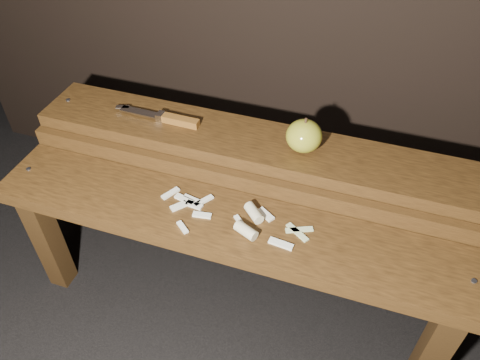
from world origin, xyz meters
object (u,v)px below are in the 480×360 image
(bench_front_tier, at_px, (224,240))
(knife, at_px, (170,119))
(bench_rear_tier, at_px, (252,164))
(apple, at_px, (304,136))

(bench_front_tier, height_order, knife, knife)
(bench_front_tier, bearing_deg, bench_rear_tier, 90.00)
(knife, bearing_deg, apple, 0.08)
(bench_front_tier, relative_size, knife, 4.76)
(bench_rear_tier, bearing_deg, apple, 1.89)
(apple, xyz_separation_m, knife, (-0.37, -0.00, -0.03))
(apple, bearing_deg, knife, -179.92)
(bench_rear_tier, xyz_separation_m, knife, (-0.24, 0.00, 0.10))
(bench_front_tier, bearing_deg, apple, 60.50)
(bench_rear_tier, relative_size, apple, 12.76)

